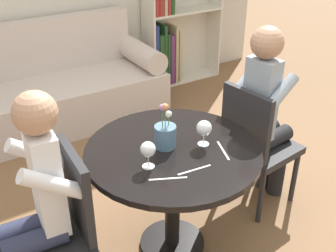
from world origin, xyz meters
name	(u,v)px	position (x,y,z in m)	size (l,w,h in m)	color
ground_plane	(172,244)	(0.00, 0.00, 0.00)	(16.00, 16.00, 0.00)	brown
round_table	(173,169)	(0.00, 0.00, 0.58)	(0.98, 0.98, 0.71)	black
couch	(61,90)	(0.00, 1.96, 0.31)	(1.87, 0.80, 0.92)	beige
bookshelf_right	(171,19)	(1.39, 2.23, 0.72)	(0.89, 0.28, 1.60)	silver
chair_left	(58,227)	(-0.69, -0.02, 0.49)	(0.44, 0.44, 0.90)	#232326
chair_right	(255,143)	(0.69, 0.07, 0.49)	(0.47, 0.47, 0.90)	#232326
person_left	(34,208)	(-0.78, -0.01, 0.65)	(0.43, 0.36, 1.23)	#282D47
person_right	(266,114)	(0.77, 0.09, 0.67)	(0.44, 0.37, 1.27)	black
wine_glass_left	(148,150)	(-0.20, -0.08, 0.81)	(0.08, 0.08, 0.15)	white
wine_glass_right	(204,129)	(0.17, -0.05, 0.81)	(0.09, 0.09, 0.15)	white
flower_vase	(165,135)	(-0.02, 0.04, 0.79)	(0.12, 0.12, 0.27)	slate
knife_left_setting	(223,151)	(0.22, -0.16, 0.71)	(0.07, 0.18, 0.00)	silver
fork_left_setting	(194,170)	(-0.01, -0.23, 0.71)	(0.19, 0.03, 0.00)	silver
knife_right_setting	(168,179)	(-0.17, -0.22, 0.71)	(0.18, 0.09, 0.00)	silver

